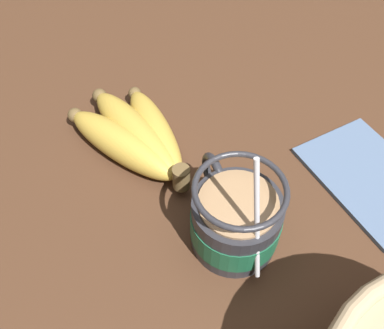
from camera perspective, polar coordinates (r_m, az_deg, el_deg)
table at (r=50.71cm, az=7.54°, el=-7.02°), size 124.81×124.81×3.43cm
coffee_mug at (r=43.86cm, az=5.78°, el=-7.32°), size 13.58×9.25×15.49cm
banana_bunch at (r=53.41cm, az=-7.53°, el=3.79°), size 19.53×12.57×4.40cm
napkin at (r=55.33cm, az=22.73°, el=-1.67°), size 17.27×12.99×0.60cm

